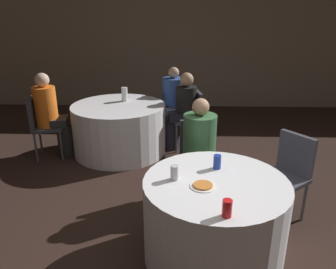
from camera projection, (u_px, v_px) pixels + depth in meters
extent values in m
plane|color=black|center=(201.00, 246.00, 2.95)|extent=(16.00, 16.00, 0.00)
cube|color=gray|center=(190.00, 41.00, 6.78)|extent=(16.00, 0.06, 2.80)
cylinder|color=silver|center=(214.00, 219.00, 2.73)|extent=(1.18, 1.18, 0.72)
cylinder|color=silver|center=(120.00, 129.00, 4.82)|extent=(1.35, 1.35, 0.72)
cube|color=#383842|center=(199.00, 163.00, 3.55)|extent=(0.43, 0.43, 0.04)
cube|color=#383842|center=(197.00, 137.00, 3.64)|extent=(0.38, 0.08, 0.41)
cylinder|color=#4C4C51|center=(216.00, 189.00, 3.48)|extent=(0.03, 0.03, 0.43)
cylinder|color=#4C4C51|center=(184.00, 190.00, 3.46)|extent=(0.03, 0.03, 0.43)
cylinder|color=#4C4C51|center=(210.00, 174.00, 3.80)|extent=(0.03, 0.03, 0.43)
cylinder|color=#4C4C51|center=(181.00, 175.00, 3.78)|extent=(0.03, 0.03, 0.43)
cube|color=#383842|center=(282.00, 179.00, 3.20)|extent=(0.56, 0.56, 0.04)
cube|color=#383842|center=(296.00, 154.00, 3.22)|extent=(0.27, 0.33, 0.41)
cylinder|color=#4C4C51|center=(283.00, 214.00, 3.06)|extent=(0.03, 0.03, 0.43)
cylinder|color=#4C4C51|center=(255.00, 198.00, 3.32)|extent=(0.03, 0.03, 0.43)
cylinder|color=#4C4C51|center=(304.00, 202.00, 3.25)|extent=(0.03, 0.03, 0.43)
cylinder|color=#4C4C51|center=(275.00, 188.00, 3.51)|extent=(0.03, 0.03, 0.43)
cube|color=#383842|center=(186.00, 120.00, 4.93)|extent=(0.47, 0.47, 0.04)
cube|color=#383842|center=(198.00, 105.00, 4.87)|extent=(0.12, 0.38, 0.41)
cylinder|color=#4C4C51|center=(176.00, 139.00, 4.83)|extent=(0.03, 0.03, 0.43)
cylinder|color=#4C4C51|center=(173.00, 131.00, 5.14)|extent=(0.03, 0.03, 0.43)
cylinder|color=#4C4C51|center=(199.00, 138.00, 4.88)|extent=(0.03, 0.03, 0.43)
cylinder|color=#4C4C51|center=(194.00, 130.00, 5.19)|extent=(0.03, 0.03, 0.43)
cube|color=#383842|center=(173.00, 111.00, 5.34)|extent=(0.56, 0.56, 0.04)
cube|color=#383842|center=(182.00, 96.00, 5.35)|extent=(0.27, 0.33, 0.41)
cylinder|color=#4C4C51|center=(171.00, 130.00, 5.20)|extent=(0.03, 0.03, 0.43)
cylinder|color=#4C4C51|center=(159.00, 124.00, 5.45)|extent=(0.03, 0.03, 0.43)
cylinder|color=#4C4C51|center=(188.00, 126.00, 5.38)|extent=(0.03, 0.03, 0.43)
cylinder|color=#4C4C51|center=(175.00, 120.00, 5.64)|extent=(0.03, 0.03, 0.43)
cube|color=#383842|center=(48.00, 127.00, 4.63)|extent=(0.47, 0.47, 0.04)
cube|color=#383842|center=(33.00, 112.00, 4.52)|extent=(0.13, 0.38, 0.41)
cylinder|color=#4C4C51|center=(64.00, 137.00, 4.90)|extent=(0.03, 0.03, 0.43)
cylinder|color=#4C4C51|center=(61.00, 146.00, 4.58)|extent=(0.03, 0.03, 0.43)
cylinder|color=#4C4C51|center=(40.00, 139.00, 4.84)|extent=(0.03, 0.03, 0.43)
cylinder|color=#4C4C51|center=(36.00, 148.00, 4.53)|extent=(0.03, 0.03, 0.43)
cylinder|color=#4C4238|center=(201.00, 190.00, 3.42)|extent=(0.24, 0.24, 0.47)
cube|color=#4C4238|center=(200.00, 161.00, 3.42)|extent=(0.36, 0.35, 0.12)
cylinder|color=#38663D|center=(200.00, 139.00, 3.45)|extent=(0.35, 0.35, 0.52)
sphere|color=tan|center=(201.00, 107.00, 3.32)|extent=(0.18, 0.18, 0.18)
cylinder|color=#282828|center=(66.00, 140.00, 4.74)|extent=(0.24, 0.24, 0.47)
cube|color=#282828|center=(56.00, 122.00, 4.62)|extent=(0.37, 0.35, 0.12)
cylinder|color=orange|center=(46.00, 107.00, 4.52)|extent=(0.31, 0.31, 0.55)
sphere|color=#DBB293|center=(42.00, 80.00, 4.39)|extent=(0.19, 0.19, 0.19)
cylinder|color=black|center=(162.00, 126.00, 5.29)|extent=(0.24, 0.24, 0.47)
cube|color=black|center=(168.00, 108.00, 5.25)|extent=(0.46, 0.46, 0.12)
cylinder|color=#33519E|center=(174.00, 94.00, 5.23)|extent=(0.36, 0.36, 0.53)
sphere|color=tan|center=(174.00, 73.00, 5.11)|extent=(0.17, 0.17, 0.17)
cylinder|color=black|center=(171.00, 134.00, 4.97)|extent=(0.24, 0.24, 0.47)
cube|color=black|center=(179.00, 116.00, 4.89)|extent=(0.37, 0.34, 0.12)
cylinder|color=black|center=(186.00, 103.00, 4.83)|extent=(0.31, 0.31, 0.49)
sphere|color=tan|center=(187.00, 80.00, 4.71)|extent=(0.20, 0.20, 0.20)
cylinder|color=white|center=(203.00, 186.00, 2.53)|extent=(0.20, 0.20, 0.01)
cylinder|color=orange|center=(203.00, 185.00, 2.52)|extent=(0.15, 0.15, 0.01)
cylinder|color=silver|center=(175.00, 173.00, 2.61)|extent=(0.07, 0.07, 0.12)
cylinder|color=#1E38A5|center=(217.00, 162.00, 2.79)|extent=(0.07, 0.07, 0.12)
cylinder|color=red|center=(227.00, 208.00, 2.14)|extent=(0.07, 0.07, 0.12)
cylinder|color=white|center=(125.00, 94.00, 4.85)|extent=(0.09, 0.09, 0.20)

